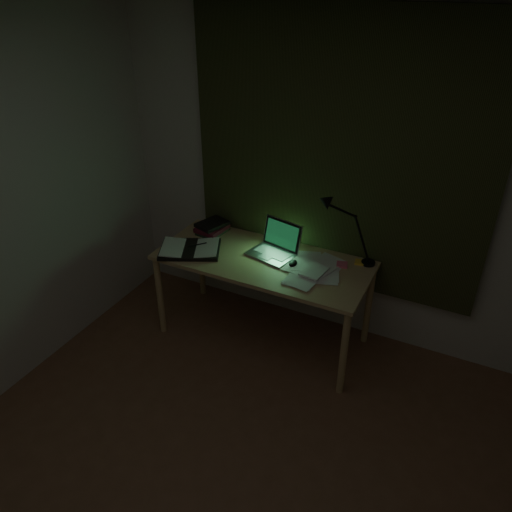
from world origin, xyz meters
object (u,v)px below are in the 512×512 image
at_px(laptop, 271,242).
at_px(book_stack, 211,227).
at_px(open_textbook, 190,249).
at_px(loose_papers, 309,269).
at_px(desk, 263,299).
at_px(desk_lamp, 372,231).

height_order(laptop, book_stack, laptop).
xyz_separation_m(laptop, open_textbook, (-0.59, -0.21, -0.10)).
distance_m(laptop, loose_papers, 0.36).
height_order(open_textbook, book_stack, book_stack).
bearing_deg(open_textbook, loose_papers, -16.64).
relative_size(desk, desk_lamp, 2.93).
relative_size(book_stack, desk_lamp, 0.44).
height_order(open_textbook, desk_lamp, desk_lamp).
distance_m(desk, laptop, 0.49).
xyz_separation_m(desk, open_textbook, (-0.56, -0.14, 0.38)).
bearing_deg(desk, laptop, 66.57).
relative_size(open_textbook, loose_papers, 1.28).
height_order(laptop, desk_lamp, desk_lamp).
relative_size(desk, loose_papers, 4.55).
height_order(desk, desk_lamp, desk_lamp).
bearing_deg(book_stack, desk_lamp, 3.94).
relative_size(book_stack, loose_papers, 0.68).
bearing_deg(book_stack, laptop, -11.68).
bearing_deg(desk, loose_papers, 0.54).
xyz_separation_m(open_textbook, book_stack, (-0.01, 0.33, 0.03)).
distance_m(open_textbook, loose_papers, 0.93).
height_order(desk, laptop, laptop).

